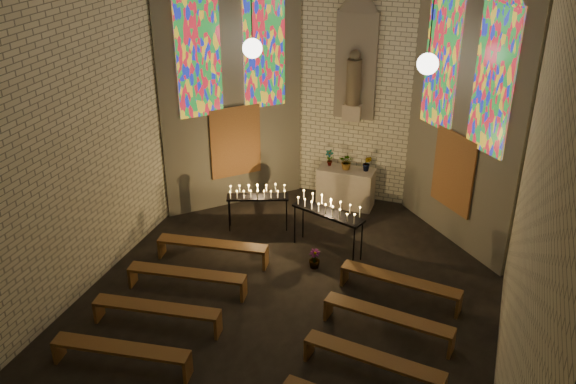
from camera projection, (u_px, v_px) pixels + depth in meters
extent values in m
plane|color=black|center=(269.00, 334.00, 11.85)|extent=(12.00, 12.00, 0.00)
cube|color=beige|center=(357.00, 65.00, 15.34)|extent=(8.00, 0.02, 7.00)
cube|color=beige|center=(58.00, 131.00, 11.47)|extent=(0.02, 12.00, 7.00)
cube|color=beige|center=(529.00, 199.00, 9.09)|extent=(0.02, 12.00, 7.00)
cube|color=beige|center=(230.00, 68.00, 15.10)|extent=(2.72, 2.72, 7.00)
cube|color=beige|center=(470.00, 92.00, 13.46)|extent=(2.72, 2.72, 7.00)
cube|color=#4C3F8C|center=(198.00, 53.00, 14.43)|extent=(0.78, 0.78, 3.00)
cube|color=#4C3F8C|center=(264.00, 45.00, 15.06)|extent=(0.78, 0.78, 3.00)
cube|color=#4C3F8C|center=(442.00, 61.00, 13.83)|extent=(0.78, 0.78, 3.00)
cube|color=#4C3F8C|center=(494.00, 80.00, 12.53)|extent=(0.78, 0.78, 3.00)
cube|color=brown|center=(236.00, 142.00, 15.77)|extent=(0.95, 0.95, 1.80)
cube|color=brown|center=(453.00, 172.00, 14.21)|extent=(0.95, 0.95, 1.80)
cube|color=gray|center=(356.00, 66.00, 15.27)|extent=(1.00, 0.12, 2.60)
cube|color=#B2A691|center=(352.00, 112.00, 15.64)|extent=(0.45, 0.30, 0.40)
cylinder|color=brown|center=(354.00, 82.00, 15.31)|extent=(0.36, 0.36, 1.10)
sphere|color=brown|center=(355.00, 55.00, 15.02)|extent=(0.26, 0.26, 0.26)
sphere|color=white|center=(252.00, 48.00, 13.98)|extent=(0.44, 0.44, 0.44)
sphere|color=white|center=(428.00, 64.00, 12.86)|extent=(0.44, 0.44, 0.44)
cube|color=#B2A691|center=(346.00, 187.00, 16.22)|extent=(1.40, 0.60, 1.00)
imported|color=#4C723F|center=(329.00, 158.00, 16.11)|extent=(0.26, 0.21, 0.42)
imported|color=#4C723F|center=(347.00, 162.00, 15.91)|extent=(0.38, 0.33, 0.42)
imported|color=#4C723F|center=(367.00, 163.00, 15.82)|extent=(0.23, 0.19, 0.41)
imported|color=#4C723F|center=(314.00, 259.00, 13.74)|extent=(0.25, 0.25, 0.43)
cube|color=black|center=(258.00, 197.00, 15.00)|extent=(1.47, 0.83, 0.05)
cylinder|color=black|center=(229.00, 216.00, 15.06)|extent=(0.03, 0.03, 0.81)
cylinder|color=black|center=(287.00, 216.00, 15.08)|extent=(0.03, 0.03, 0.81)
cylinder|color=black|center=(230.00, 211.00, 15.30)|extent=(0.03, 0.03, 0.81)
cylinder|color=black|center=(286.00, 210.00, 15.32)|extent=(0.03, 0.03, 0.81)
cube|color=black|center=(328.00, 213.00, 14.01)|extent=(1.73, 0.91, 0.05)
cylinder|color=black|center=(295.00, 225.00, 14.55)|extent=(0.03, 0.03, 0.95)
cylinder|color=black|center=(354.00, 247.00, 13.69)|extent=(0.03, 0.03, 0.95)
cylinder|color=black|center=(303.00, 219.00, 14.78)|extent=(0.03, 0.03, 0.95)
cylinder|color=black|center=(362.00, 241.00, 13.91)|extent=(0.03, 0.03, 0.95)
cube|color=brown|center=(212.00, 244.00, 13.88)|extent=(2.45, 0.66, 0.06)
cube|color=brown|center=(162.00, 247.00, 14.20)|extent=(0.10, 0.34, 0.44)
cube|color=brown|center=(265.00, 258.00, 13.76)|extent=(0.10, 0.34, 0.44)
cube|color=brown|center=(400.00, 280.00, 12.66)|extent=(2.45, 0.66, 0.06)
cube|color=brown|center=(345.00, 274.00, 13.24)|extent=(0.10, 0.34, 0.44)
cube|color=brown|center=(459.00, 305.00, 12.28)|extent=(0.10, 0.34, 0.44)
cube|color=brown|center=(186.00, 273.00, 12.87)|extent=(2.45, 0.66, 0.06)
cube|color=brown|center=(133.00, 275.00, 13.18)|extent=(0.10, 0.34, 0.44)
cube|color=brown|center=(244.00, 289.00, 12.75)|extent=(0.10, 0.34, 0.44)
cube|color=brown|center=(388.00, 315.00, 11.65)|extent=(2.45, 0.66, 0.06)
cube|color=brown|center=(328.00, 307.00, 12.23)|extent=(0.10, 0.34, 0.44)
cube|color=brown|center=(452.00, 344.00, 11.27)|extent=(0.10, 0.34, 0.44)
cube|color=brown|center=(156.00, 307.00, 11.86)|extent=(2.45, 0.66, 0.06)
cube|color=brown|center=(99.00, 309.00, 12.17)|extent=(0.10, 0.34, 0.44)
cube|color=brown|center=(218.00, 325.00, 11.74)|extent=(0.10, 0.34, 0.44)
cube|color=brown|center=(374.00, 357.00, 10.64)|extent=(2.45, 0.66, 0.06)
cube|color=brown|center=(309.00, 346.00, 11.22)|extent=(0.10, 0.34, 0.44)
cube|color=brown|center=(120.00, 348.00, 10.85)|extent=(2.45, 0.66, 0.06)
cube|color=brown|center=(59.00, 349.00, 11.16)|extent=(0.10, 0.34, 0.44)
cube|color=brown|center=(188.00, 368.00, 10.73)|extent=(0.10, 0.34, 0.44)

